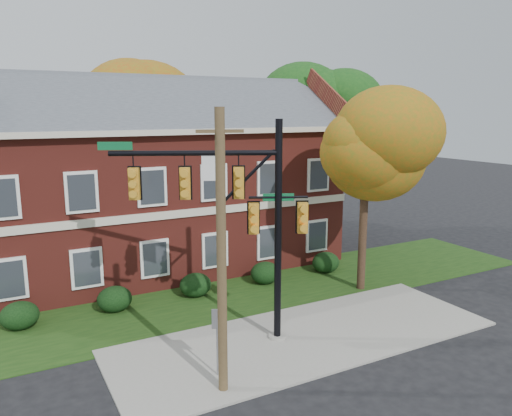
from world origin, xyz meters
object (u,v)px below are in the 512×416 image
apartment_building (156,171)px  utility_pole (221,255)px  hedge_far_left (20,316)px  hedge_right (265,273)px  hedge_left (115,299)px  sign_post (217,331)px  hedge_center (195,285)px  tree_near_right (373,143)px  tree_right_rear (327,109)px  traffic_signal (237,208)px  hedge_far_right (326,262)px  tree_far_rear (137,98)px

apartment_building → utility_pole: size_ratio=2.31×
hedge_far_left → hedge_right: (10.50, 0.00, 0.00)m
hedge_left → sign_post: 6.91m
hedge_center → sign_post: bearing=-105.9°
apartment_building → hedge_left: apartment_building is taller
apartment_building → tree_near_right: size_ratio=2.19×
hedge_center → tree_right_rear: tree_right_rear is taller
apartment_building → traffic_signal: 10.02m
hedge_center → sign_post: 6.98m
hedge_left → sign_post: sign_post is taller
tree_right_rear → sign_post: size_ratio=4.81×
hedge_left → hedge_center: same height
hedge_far_right → utility_pole: size_ratio=0.17×
apartment_building → sign_post: bearing=-99.0°
utility_pole → sign_post: (0.19, 0.81, -2.63)m
traffic_signal → sign_post: bearing=-105.9°
apartment_building → hedge_far_left: (-7.00, -5.25, -4.46)m
apartment_building → traffic_signal: size_ratio=2.42×
hedge_far_right → tree_far_rear: 16.51m
hedge_center → utility_pole: bearing=-105.5°
hedge_left → tree_right_rear: (14.81, 6.11, 7.60)m
apartment_building → utility_pole: apartment_building is taller
tree_right_rear → hedge_left: bearing=-157.6°
traffic_signal → utility_pole: (-1.81, -2.70, -0.70)m
hedge_left → sign_post: size_ratio=0.63×
tree_near_right → tree_right_rear: (4.09, 8.95, 1.45)m
hedge_far_left → sign_post: (5.11, -6.65, 0.97)m
traffic_signal → sign_post: 4.15m
hedge_right → tree_right_rear: bearing=38.0°
hedge_right → tree_right_rear: size_ratio=0.13×
hedge_center → tree_right_rear: size_ratio=0.13×
hedge_center → sign_post: sign_post is taller
hedge_right → traffic_signal: size_ratio=0.18×
hedge_far_left → tree_far_rear: tree_far_rear is taller
tree_far_rear → tree_right_rear: bearing=-35.0°
hedge_far_left → tree_far_rear: bearing=57.5°
hedge_far_left → tree_far_rear: 17.61m
hedge_right → tree_far_rear: size_ratio=0.12×
hedge_left → utility_pole: size_ratio=0.17×
hedge_center → tree_right_rear: 14.94m
tree_near_right → hedge_left: bearing=165.2°
tree_right_rear → apartment_building: bearing=-175.7°
hedge_far_right → tree_far_rear: size_ratio=0.12×
tree_far_rear → hedge_far_right: bearing=-66.6°
hedge_center → utility_pole: 8.54m
apartment_building → tree_far_rear: (1.34, 7.84, 3.86)m
utility_pole → traffic_signal: bearing=74.6°
tree_near_right → sign_post: bearing=-157.3°
utility_pole → sign_post: bearing=95.5°
apartment_building → hedge_far_left: size_ratio=13.43×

